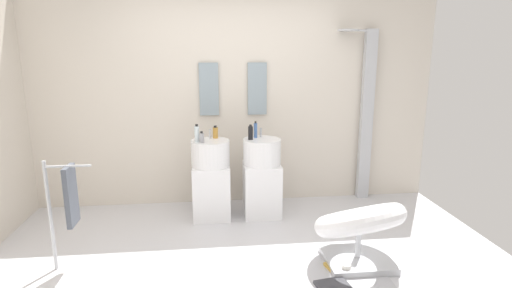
{
  "coord_description": "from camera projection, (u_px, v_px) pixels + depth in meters",
  "views": [
    {
      "loc": [
        -0.26,
        -3.12,
        1.8
      ],
      "look_at": [
        0.15,
        0.55,
        0.95
      ],
      "focal_mm": 28.35,
      "sensor_mm": 36.0,
      "label": 1
    }
  ],
  "objects": [
    {
      "name": "ground_plane",
      "position": [
        246.0,
        269.0,
        3.46
      ],
      "size": [
        4.8,
        3.6,
        0.04
      ],
      "primitive_type": "cube",
      "color": "silver"
    },
    {
      "name": "rear_partition",
      "position": [
        233.0,
        95.0,
        4.76
      ],
      "size": [
        4.8,
        0.1,
        2.6
      ],
      "primitive_type": "cube",
      "color": "beige",
      "rests_on": "ground_plane"
    },
    {
      "name": "pedestal_sink_left",
      "position": [
        211.0,
        179.0,
        4.4
      ],
      "size": [
        0.41,
        0.41,
        0.97
      ],
      "color": "white",
      "rests_on": "ground_plane"
    },
    {
      "name": "pedestal_sink_right",
      "position": [
        262.0,
        177.0,
        4.46
      ],
      "size": [
        0.41,
        0.41,
        0.97
      ],
      "color": "white",
      "rests_on": "ground_plane"
    },
    {
      "name": "vanity_mirror_left",
      "position": [
        209.0,
        89.0,
        4.64
      ],
      "size": [
        0.22,
        0.03,
        0.6
      ],
      "primitive_type": "cube",
      "color": "#8C9EA8"
    },
    {
      "name": "vanity_mirror_right",
      "position": [
        257.0,
        89.0,
        4.7
      ],
      "size": [
        0.22,
        0.03,
        0.6
      ],
      "primitive_type": "cube",
      "color": "#8C9EA8"
    },
    {
      "name": "shower_column",
      "position": [
        366.0,
        112.0,
        4.86
      ],
      "size": [
        0.49,
        0.24,
        2.05
      ],
      "color": "#B7BABF",
      "rests_on": "ground_plane"
    },
    {
      "name": "lounge_chair",
      "position": [
        359.0,
        226.0,
        3.44
      ],
      "size": [
        1.01,
        1.02,
        0.65
      ],
      "color": "#B7BABF",
      "rests_on": "ground_plane"
    },
    {
      "name": "towel_rack",
      "position": [
        68.0,
        198.0,
        3.3
      ],
      "size": [
        0.37,
        0.22,
        0.95
      ],
      "color": "#B7BABF",
      "rests_on": "ground_plane"
    },
    {
      "name": "area_rug",
      "position": [
        329.0,
        281.0,
        3.24
      ],
      "size": [
        1.0,
        0.87,
        0.01
      ],
      "primitive_type": "cube",
      "color": "#B2B2B7",
      "rests_on": "ground_plane"
    },
    {
      "name": "magazine_charcoal",
      "position": [
        334.0,
        287.0,
        3.13
      ],
      "size": [
        0.28,
        0.26,
        0.02
      ],
      "primitive_type": "cube",
      "rotation": [
        0.0,
        0.0,
        0.16
      ],
      "color": "#38383D",
      "rests_on": "area_rug"
    },
    {
      "name": "magazine_ochre",
      "position": [
        344.0,
        267.0,
        3.41
      ],
      "size": [
        0.32,
        0.26,
        0.03
      ],
      "primitive_type": "cube",
      "rotation": [
        0.0,
        0.0,
        0.21
      ],
      "color": "gold",
      "rests_on": "area_rug"
    },
    {
      "name": "coffee_mug",
      "position": [
        346.0,
        269.0,
        3.32
      ],
      "size": [
        0.07,
        0.07,
        0.08
      ],
      "primitive_type": "cylinder",
      "color": "white",
      "rests_on": "area_rug"
    },
    {
      "name": "soap_bottle_clear",
      "position": [
        197.0,
        134.0,
        4.21
      ],
      "size": [
        0.05,
        0.05,
        0.19
      ],
      "color": "silver",
      "rests_on": "pedestal_sink_left"
    },
    {
      "name": "soap_bottle_blue",
      "position": [
        256.0,
        130.0,
        4.42
      ],
      "size": [
        0.04,
        0.04,
        0.18
      ],
      "color": "#4C72B7",
      "rests_on": "pedestal_sink_right"
    },
    {
      "name": "soap_bottle_amber",
      "position": [
        215.0,
        133.0,
        4.4
      ],
      "size": [
        0.06,
        0.06,
        0.14
      ],
      "color": "#C68C38",
      "rests_on": "pedestal_sink_left"
    },
    {
      "name": "soap_bottle_black",
      "position": [
        251.0,
        133.0,
        4.33
      ],
      "size": [
        0.05,
        0.05,
        0.16
      ],
      "color": "black",
      "rests_on": "pedestal_sink_right"
    },
    {
      "name": "soap_bottle_grey",
      "position": [
        202.0,
        138.0,
        4.18
      ],
      "size": [
        0.05,
        0.05,
        0.12
      ],
      "color": "#99999E",
      "rests_on": "pedestal_sink_left"
    }
  ]
}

